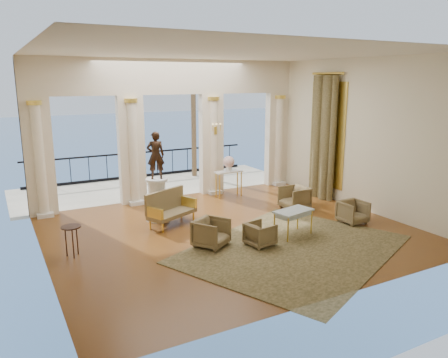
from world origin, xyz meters
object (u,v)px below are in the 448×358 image
armchair_b (353,211)px  pedestal (157,200)px  game_table (293,213)px  settee (169,208)px  side_table (71,231)px  statue (156,155)px  armchair_c (295,197)px  console_table (229,175)px  armchair_a (211,232)px  armchair_d (260,233)px

armchair_b → pedestal: pedestal is taller
game_table → armchair_b: bearing=-11.2°
settee → side_table: bearing=176.5°
game_table → statue: 4.02m
armchair_b → game_table: 2.09m
game_table → settee: bearing=123.4°
armchair_c → side_table: (-6.61, -0.59, 0.22)m
console_table → game_table: bearing=-97.7°
armchair_c → settee: settee is taller
armchair_a → console_table: bearing=22.8°
armchair_c → settee: size_ratio=0.50×
armchair_b → statue: (-4.64, 2.81, 1.50)m
console_table → side_table: (-5.55, -2.81, -0.13)m
pedestal → armchair_b: bearing=-31.2°
armchair_b → console_table: bearing=111.2°
armchair_c → armchair_a: bearing=-69.1°
armchair_b → side_table: bearing=169.1°
armchair_a → armchair_b: 4.22m
armchair_d → console_table: size_ratio=0.66×
armchair_a → statue: size_ratio=0.56×
side_table → settee: bearing=21.1°
armchair_a → armchair_d: (1.05, -0.50, -0.06)m
armchair_a → console_table: size_ratio=0.78×
statue → console_table: (2.98, 1.25, -1.12)m
pedestal → console_table: (2.98, 1.25, 0.16)m
settee → game_table: size_ratio=1.42×
armchair_c → armchair_d: bearing=-53.7°
armchair_b → armchair_c: 1.94m
armchair_c → statue: bearing=-105.5°
armchair_a → console_table: 4.55m
armchair_b → console_table: console_table is taller
armchair_d → game_table: (1.09, 0.15, 0.30)m
armchair_d → console_table: 4.53m
armchair_a → armchair_c: (3.62, 1.53, 0.01)m
settee → armchair_a: bearing=-107.1°
armchair_b → armchair_c: bearing=106.7°
game_table → statue: bearing=119.8°
armchair_c → game_table: bearing=-40.4°
game_table → statue: size_ratio=0.83×
armchair_a → console_table: console_table is taller
armchair_b → statue: 5.63m
statue → console_table: statue is taller
armchair_b → settee: (-4.47, 2.31, 0.12)m
armchair_d → armchair_b: bearing=-96.1°
armchair_c → pedestal: size_ratio=0.64×
armchair_a → armchair_b: armchair_a is taller
armchair_a → armchair_b: (4.21, -0.31, -0.02)m
armchair_a → game_table: armchair_a is taller
armchair_b → side_table: side_table is taller
armchair_a → armchair_c: armchair_c is taller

